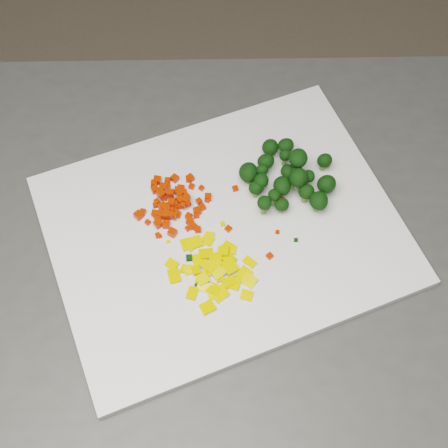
{
  "coord_description": "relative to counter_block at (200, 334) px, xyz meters",
  "views": [
    {
      "loc": [
        -0.11,
        -0.06,
        1.68
      ],
      "look_at": [
        -0.04,
        0.35,
        0.92
      ],
      "focal_mm": 50.0,
      "sensor_mm": 36.0,
      "label": 1
    }
  ],
  "objects": [
    {
      "name": "carrot_cube_45",
      "position": [
        0.01,
        0.02,
        0.47
      ],
      "size": [
        0.01,
        0.01,
        0.01
      ],
      "primitive_type": "cube",
      "rotation": [
        0.0,
        0.0,
        1.8
      ],
      "color": "red",
      "rests_on": "carrot_pile"
    },
    {
      "name": "carrot_cube_54",
      "position": [
        -0.03,
        0.07,
        0.47
      ],
      "size": [
        0.01,
        0.01,
        0.01
      ],
      "primitive_type": "cube",
      "rotation": [
        0.0,
        0.0,
        0.59
      ],
      "color": "red",
      "rests_on": "carrot_pile"
    },
    {
      "name": "broccoli_floret_5",
      "position": [
        0.13,
        0.1,
        0.48
      ],
      "size": [
        0.03,
        0.03,
        0.03
      ],
      "primitive_type": null,
      "color": "black",
      "rests_on": "broccoli_pile"
    },
    {
      "name": "carrot_cube_61",
      "position": [
        -0.04,
        0.04,
        0.47
      ],
      "size": [
        0.01,
        0.01,
        0.01
      ],
      "primitive_type": "cube",
      "rotation": [
        0.0,
        0.0,
        0.49
      ],
      "color": "red",
      "rests_on": "carrot_pile"
    },
    {
      "name": "pepper_chunk_8",
      "position": [
        0.03,
        -0.11,
        0.46
      ],
      "size": [
        0.02,
        0.02,
        0.0
      ],
      "primitive_type": "cube",
      "rotation": [
        0.0,
        -0.04,
        0.53
      ],
      "color": "yellow",
      "rests_on": "pepper_pile"
    },
    {
      "name": "carrot_cube_52",
      "position": [
        -0.02,
        0.07,
        0.47
      ],
      "size": [
        0.01,
        0.01,
        0.01
      ],
      "primitive_type": "cube",
      "rotation": [
        0.0,
        0.0,
        2.09
      ],
      "color": "red",
      "rests_on": "carrot_pile"
    },
    {
      "name": "pepper_chunk_28",
      "position": [
        0.05,
        -0.05,
        0.46
      ],
      "size": [
        0.02,
        0.02,
        0.01
      ],
      "primitive_type": "cube",
      "rotation": [
        -0.05,
        -0.09,
        1.22
      ],
      "color": "yellow",
      "rests_on": "pepper_pile"
    },
    {
      "name": "pepper_chunk_33",
      "position": [
        0.04,
        -0.1,
        0.47
      ],
      "size": [
        0.02,
        0.02,
        0.01
      ],
      "primitive_type": "cube",
      "rotation": [
        -0.14,
        0.02,
        0.3
      ],
      "color": "yellow",
      "rests_on": "pepper_pile"
    },
    {
      "name": "pepper_chunk_23",
      "position": [
        0.06,
        -0.09,
        0.46
      ],
      "size": [
        0.03,
        0.03,
        0.01
      ],
      "primitive_type": "cube",
      "rotation": [
        0.07,
        -0.02,
        0.72
      ],
      "color": "yellow",
      "rests_on": "pepper_pile"
    },
    {
      "name": "pepper_chunk_3",
      "position": [
        -0.01,
        -0.07,
        0.47
      ],
      "size": [
        0.02,
        0.02,
        0.01
      ],
      "primitive_type": "cube",
      "rotation": [
        -0.08,
        -0.12,
        1.8
      ],
      "color": "yellow",
      "rests_on": "pepper_pile"
    },
    {
      "name": "broccoli_floret_9",
      "position": [
        0.13,
        0.0,
        0.48
      ],
      "size": [
        0.03,
        0.03,
        0.03
      ],
      "primitive_type": null,
      "color": "black",
      "rests_on": "broccoli_pile"
    },
    {
      "name": "carrot_cube_12",
      "position": [
        -0.06,
        0.01,
        0.47
      ],
      "size": [
        0.01,
        0.01,
        0.01
      ],
      "primitive_type": "cube",
      "rotation": [
        0.0,
        0.0,
        2.33
      ],
      "color": "red",
      "rests_on": "carrot_pile"
    },
    {
      "name": "carrot_cube_41",
      "position": [
        -0.02,
        0.03,
        0.48
      ],
      "size": [
        0.01,
        0.01,
        0.01
      ],
      "primitive_type": "cube",
      "rotation": [
        0.0,
        0.0,
        1.29
      ],
      "color": "red",
      "rests_on": "carrot_pile"
    },
    {
      "name": "pepper_chunk_30",
      "position": [
        0.05,
        -0.1,
        0.46
      ],
      "size": [
        0.02,
        0.02,
        0.01
      ],
      "primitive_type": "cube",
      "rotation": [
        -0.02,
        0.13,
        2.69
      ],
      "color": "yellow",
      "rests_on": "pepper_pile"
    },
    {
      "name": "broccoli_floret_14",
      "position": [
        0.11,
        0.06,
        0.48
      ],
      "size": [
        0.02,
        0.02,
        0.03
      ],
      "primitive_type": null,
      "color": "black",
      "rests_on": "broccoli_pile"
    },
    {
      "name": "pepper_chunk_15",
      "position": [
        -0.0,
        -0.07,
        0.47
      ],
      "size": [
        0.01,
        0.01,
        0.01
      ],
      "primitive_type": "cube",
      "rotation": [
        0.14,
        0.12,
        1.69
      ],
      "color": "yellow",
      "rests_on": "pepper_pile"
    },
    {
      "name": "pepper_chunk_9",
      "position": [
        -0.01,
        -0.07,
        0.46
      ],
      "size": [
        0.02,
        0.02,
        0.01
      ],
      "primitive_type": "cube",
      "rotation": [
        0.14,
        0.09,
        2.71
      ],
      "color": "yellow",
      "rests_on": "pepper_pile"
    },
    {
      "name": "pepper_chunk_16",
      "position": [
        0.04,
        -0.06,
        0.47
      ],
      "size": [
        0.02,
        0.02,
        0.01
      ],
      "primitive_type": "cube",
      "rotation": [
        -0.06,
        0.06,
        0.52
      ],
      "color": "yellow",
      "rests_on": "pepper_pile"
    },
    {
      "name": "pepper_chunk_32",
      "position": [
        0.02,
        -0.07,
        0.46
      ],
      "size": [
        0.02,
        0.02,
        0.01
      ],
      "primitive_type": "cube",
      "rotation": [
        0.05,
        0.12,
        0.21
      ],
      "color": "yellow",
      "rests_on": "pepper_pile"
    },
    {
      "name": "carrot_cube_27",
      "position": [
        0.01,
        0.08,
        0.47
      ],
      "size": [
        0.01,
        0.01,
        0.01
      ],
      "primitive_type": "cube",
      "rotation": [
        0.0,
        0.0,
        0.49
      ],
      "color": "red",
      "rests_on": "carrot_pile"
    },
    {
      "name": "pepper_chunk_10",
      "position": [
        0.01,
        -0.1,
        0.46
      ],
      "size": [
        0.02,
        0.02,
        0.01
      ],
      "primitive_type": "cube",
      "rotation": [
        -0.15,
        -0.07,
        2.66
      ],
      "color": "yellow",
      "rests_on": "pepper_pile"
    },
    {
      "name": "pepper_chunk_34",
      "position": [
        0.02,
        -0.05,
        0.46
      ],
      "size": [
        0.02,
        0.02,
        0.01
      ],
      "primitive_type": "cube",
      "rotation": [
        0.14,
        0.04,
        3.08
      ],
      "color": "yellow",
      "rests_on": "pepper_pile"
    },
    {
      "name": "broccoli_floret_13",
      "position": [
        0.2,
        0.02,
        0.48
      ],
      "size": [
        0.04,
        0.04,
        0.04
      ],
      "primitive_type": null,
      "color": "black",
      "rests_on": "broccoli_pile"
    },
    {
      "name": "carrot_cube_23",
      "position": [
        0.0,
        0.01,
        0.47
      ],
      "size": [
        0.01,
        0.01,
        0.01
      ],
      "primitive_type": "cube",
      "rotation": [
        0.0,
        0.0,
        1.01
      ],
      "color": "red",
      "rests_on": "carrot_pile"
    },
    {
      "name": "carrot_cube_4",
      "position": [
        -0.01,
        0.02,
        0.47
      ],
      "size": [
        0.01,
        0.01,
        0.01
      ],
      "primitive_type": "cube",
      "rotation": [
        0.0,
        0.0,
        2.75
      ],
      "color": "red",
      "rests_on": "carrot_pile"
    },
    {
      "name": "pepper_chunk_17",
      "position": [
        0.03,
        -0.06,
        0.47
      ],
      "size": [
        0.02,
        0.02,
        0.01
      ],
      "primitive_type": "cube",
      "rotation": [
        -0.13,
        -0.05,
        0.06
      ],
      "color": "yellow",
      "rests_on": "pepper_pile"
    },
    {
      "name": "carrot_cube_5",
      "position": [
        -0.0,
        -0.01,
        0.47
      ],
      "size": [
        0.01,
        0.01,
        0.01
      ],
      "primitive_type": "cube",
      "rotation": [
        0.0,
        0.0,
        2.04
      ],
      "color": "red",
      "rests_on": "carrot_pile"
    },
    {
      "name": "stray_bit_9",
      "position": [
        0.07,
        0.05,
        0.47
      ],
      "size": [
        0.01,
        0.01,
        0.01
      ],
      "primitive_type": "cube",
      "rotation": [
        0.0,
        0.0,
        0.12
      ],
      "color": "red",
      "rests_on": "cutting_board"
    },
    {
      "name": "carrot_cube_9",
      "position": [
        -0.02,
        0.02,
        0.47
      ],
      "size": [
        0.01,
        0.01,
        0.01
      ],
      "primitive_type": "cube",
      "rotation": [
        0.0,
        0.0,
        1.57
      ],
      "color": "red",
      "rests_on": "carrot_pile"
    },
    {
      "name": "carrot_cube_67",
      "position": [
        0.0,
        0.04,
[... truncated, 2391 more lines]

